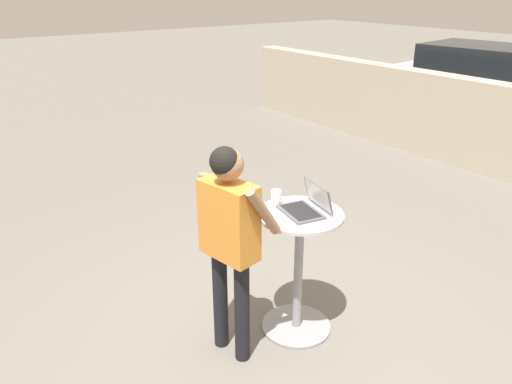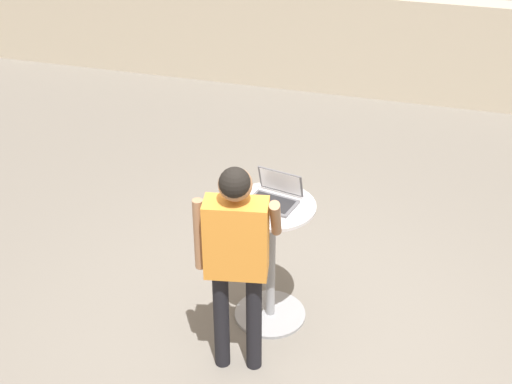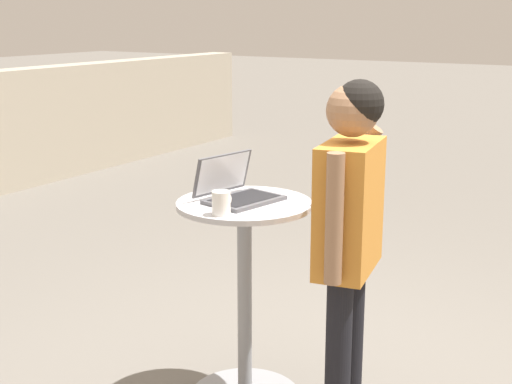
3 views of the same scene
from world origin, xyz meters
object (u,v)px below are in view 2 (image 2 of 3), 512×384
at_px(coffee_mug, 238,196).
at_px(standing_person, 236,247).
at_px(laptop, 275,196).
at_px(cafe_table, 271,257).

xyz_separation_m(coffee_mug, standing_person, (0.15, -0.54, -0.05)).
relative_size(coffee_mug, standing_person, 0.07).
relative_size(laptop, standing_person, 0.24).
xyz_separation_m(laptop, coffee_mug, (-0.25, -0.08, 0.01)).
bearing_deg(cafe_table, standing_person, -98.57).
relative_size(cafe_table, standing_person, 0.63).
relative_size(cafe_table, laptop, 2.60).
xyz_separation_m(cafe_table, standing_person, (-0.09, -0.57, 0.47)).
bearing_deg(standing_person, laptop, 81.19).
bearing_deg(coffee_mug, laptop, 18.05).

